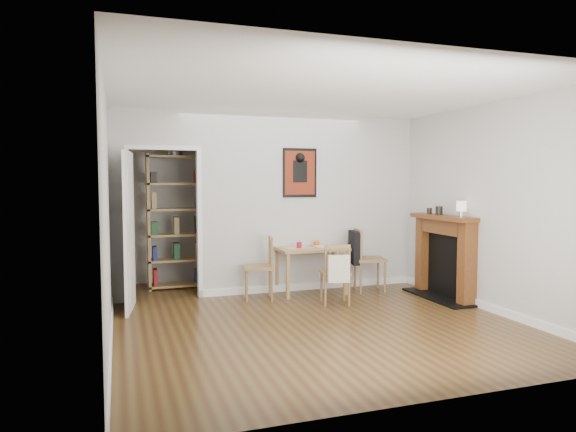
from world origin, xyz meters
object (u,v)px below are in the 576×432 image
object	(u,v)px
orange_fruit	(317,243)
dining_table	(311,253)
ceramic_jar_b	(429,211)
chair_right	(368,259)
bookshelf	(176,222)
fireplace	(445,254)
mantel_lamp	(461,207)
ceramic_jar_a	(439,211)
chair_left	(258,268)
red_glass	(299,245)
chair_front	(335,273)
notebook	(326,246)

from	to	relation	value
orange_fruit	dining_table	bearing A→B (deg)	-138.12
ceramic_jar_b	chair_right	bearing A→B (deg)	145.53
bookshelf	fireplace	bearing A→B (deg)	-28.56
mantel_lamp	ceramic_jar_a	distance (m)	0.47
chair_left	orange_fruit	xyz separation A→B (m)	(0.96, 0.24, 0.28)
chair_left	ceramic_jar_b	world-z (taller)	ceramic_jar_b
dining_table	chair_left	size ratio (longest dim) A/B	1.13
fireplace	mantel_lamp	xyz separation A→B (m)	(-0.03, -0.38, 0.67)
fireplace	mantel_lamp	size ratio (longest dim) A/B	5.92
red_glass	ceramic_jar_b	bearing A→B (deg)	-17.47
chair_left	chair_right	bearing A→B (deg)	-0.03
chair_right	ceramic_jar_b	distance (m)	1.12
orange_fruit	ceramic_jar_b	size ratio (longest dim) A/B	0.97
chair_front	red_glass	bearing A→B (deg)	113.60
chair_left	notebook	xyz separation A→B (m)	(1.05, 0.12, 0.24)
chair_front	ceramic_jar_a	bearing A→B (deg)	-2.96
chair_front	mantel_lamp	distance (m)	1.86
chair_left	mantel_lamp	distance (m)	2.83
bookshelf	red_glass	xyz separation A→B (m)	(1.60, -1.08, -0.29)
orange_fruit	ceramic_jar_b	bearing A→B (deg)	-26.89
fireplace	notebook	bearing A→B (deg)	149.43
chair_front	notebook	size ratio (longest dim) A/B	2.77
orange_fruit	mantel_lamp	world-z (taller)	mantel_lamp
red_glass	ceramic_jar_a	bearing A→B (deg)	-21.70
bookshelf	fireplace	distance (m)	3.97
bookshelf	ceramic_jar_a	world-z (taller)	bookshelf
dining_table	chair_right	distance (m)	0.88
orange_fruit	chair_left	bearing A→B (deg)	-165.89
ceramic_jar_a	bookshelf	bearing A→B (deg)	152.14
mantel_lamp	fireplace	bearing A→B (deg)	84.90
bookshelf	chair_right	bearing A→B (deg)	-23.43
chair_left	red_glass	world-z (taller)	chair_left
fireplace	chair_right	bearing A→B (deg)	137.64
chair_right	ceramic_jar_a	distance (m)	1.24
dining_table	red_glass	bearing A→B (deg)	-167.10
fireplace	red_glass	world-z (taller)	fireplace
dining_table	fireplace	distance (m)	1.87
notebook	ceramic_jar_a	distance (m)	1.68
dining_table	orange_fruit	size ratio (longest dim) A/B	11.51
dining_table	orange_fruit	xyz separation A→B (m)	(0.14, 0.12, 0.12)
chair_right	red_glass	bearing A→B (deg)	176.14
dining_table	ceramic_jar_b	xyz separation A→B (m)	(1.57, -0.60, 0.61)
mantel_lamp	ceramic_jar_b	xyz separation A→B (m)	(-0.06, 0.63, -0.09)
bookshelf	ceramic_jar_b	bearing A→B (deg)	-25.94
dining_table	red_glass	xyz separation A→B (m)	(-0.20, -0.05, 0.13)
mantel_lamp	ceramic_jar_a	xyz separation A→B (m)	(-0.02, 0.47, -0.07)
chair_right	mantel_lamp	bearing A→B (deg)	-55.45
notebook	mantel_lamp	bearing A→B (deg)	-41.31
mantel_lamp	ceramic_jar_a	world-z (taller)	mantel_lamp
orange_fruit	ceramic_jar_a	size ratio (longest dim) A/B	0.72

